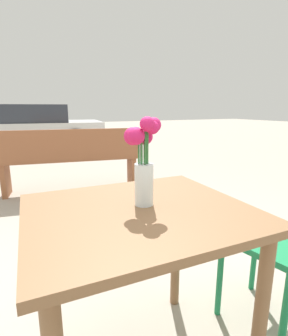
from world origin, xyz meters
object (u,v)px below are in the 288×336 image
object	(u,v)px
parked_car	(25,128)
table_front	(139,239)
flower_vase	(143,159)
bench_near	(72,158)

from	to	relation	value
parked_car	table_front	bearing A→B (deg)	-88.45
flower_vase	parked_car	size ratio (longest dim) A/B	0.08
flower_vase	table_front	bearing A→B (deg)	-135.87
table_front	parked_car	xyz separation A→B (m)	(-0.19, 6.98, -0.05)
parked_car	flower_vase	bearing A→B (deg)	-88.18
table_front	bench_near	bearing A→B (deg)	85.00
bench_near	parked_car	distance (m)	4.34
table_front	bench_near	distance (m)	2.67
flower_vase	parked_car	distance (m)	6.96
table_front	bench_near	size ratio (longest dim) A/B	0.46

